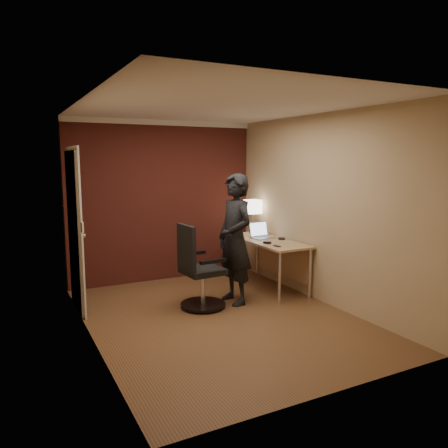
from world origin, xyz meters
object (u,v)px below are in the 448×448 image
at_px(phone, 277,246).
at_px(desk, 271,248).
at_px(desk_lamp, 253,207).
at_px(wallet, 281,239).
at_px(person, 235,239).
at_px(laptop, 261,233).
at_px(mouse, 267,243).
at_px(office_chair, 198,272).

bearing_deg(phone, desk, 65.98).
xyz_separation_m(desk_lamp, wallet, (0.08, -0.70, -0.41)).
bearing_deg(person, wallet, 103.65).
height_order(laptop, person, person).
distance_m(laptop, person, 0.95).
distance_m(desk, person, 0.93).
distance_m(desk, mouse, 0.37).
relative_size(desk, phone, 13.04).
xyz_separation_m(desk_lamp, person, (-0.87, -1.00, -0.29)).
relative_size(desk_lamp, phone, 4.65).
bearing_deg(laptop, office_chair, -156.20).
bearing_deg(desk_lamp, wallet, -83.55).
height_order(mouse, wallet, mouse).
height_order(desk_lamp, laptop, desk_lamp).
xyz_separation_m(desk, person, (-0.81, -0.36, 0.26)).
distance_m(desk, laptop, 0.29).
relative_size(desk, desk_lamp, 2.80).
height_order(desk, office_chair, office_chair).
bearing_deg(laptop, desk, -74.19).
bearing_deg(phone, person, 170.21).
height_order(mouse, person, person).
xyz_separation_m(desk_lamp, phone, (-0.28, -1.11, -0.41)).
bearing_deg(person, laptop, 123.12).
bearing_deg(desk_lamp, office_chair, -144.60).
height_order(mouse, phone, mouse).
bearing_deg(mouse, person, 172.98).
xyz_separation_m(laptop, office_chair, (-1.29, -0.57, -0.32)).
xyz_separation_m(desk_lamp, laptop, (-0.11, -0.43, -0.35)).
bearing_deg(wallet, phone, -131.08).
relative_size(phone, office_chair, 0.11).
relative_size(mouse, phone, 0.87).
height_order(phone, office_chair, office_chair).
bearing_deg(laptop, phone, -103.78).
bearing_deg(wallet, office_chair, -168.56).
bearing_deg(desk, desk_lamp, 85.09).
relative_size(desk_lamp, mouse, 5.35).
xyz_separation_m(laptop, phone, (-0.17, -0.68, -0.06)).
bearing_deg(office_chair, phone, -5.61).
xyz_separation_m(desk, desk_lamp, (0.05, 0.63, 0.55)).
relative_size(laptop, office_chair, 0.33).
relative_size(mouse, person, 0.06).
bearing_deg(office_chair, desk_lamp, 35.40).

